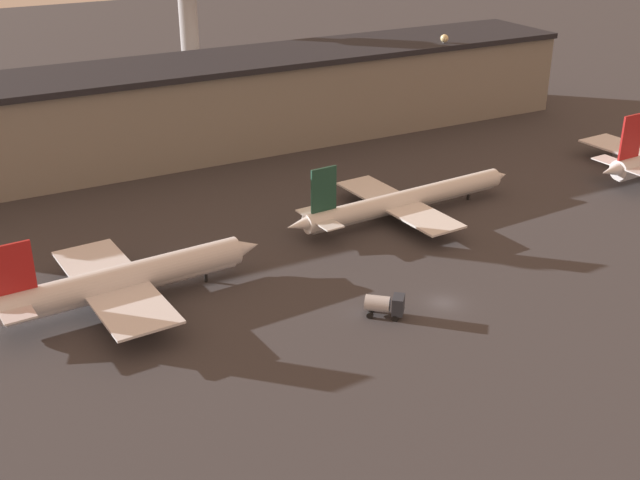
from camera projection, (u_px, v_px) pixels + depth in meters
name	position (u px, v px, depth m)	size (l,w,h in m)	color
ground	(444.00, 303.00, 111.29)	(600.00, 600.00, 0.00)	#383538
terminal_building	(226.00, 103.00, 169.74)	(161.91, 23.02, 19.00)	gray
airplane_1	(122.00, 281.00, 109.55)	(42.28, 29.42, 12.54)	silver
airplane_2	(404.00, 201.00, 137.59)	(47.15, 27.84, 12.10)	white
service_vehicle_1	(385.00, 305.00, 107.27)	(5.45, 5.15, 3.20)	#282D38
lamp_post_1	(443.00, 67.00, 183.16)	(1.80, 1.80, 20.88)	slate
control_tower	(188.00, 20.00, 190.67)	(9.00, 9.00, 37.47)	#99999E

